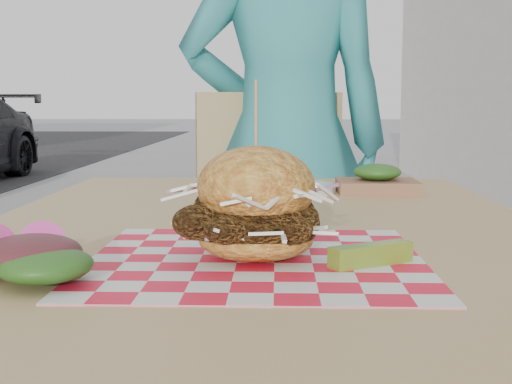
# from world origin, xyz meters

# --- Properties ---
(diner) EXTENTS (0.62, 0.43, 1.62)m
(diner) POSITION_xyz_m (0.34, 1.13, 0.81)
(diner) COLOR teal
(diner) RESTS_ON ground
(patio_table) EXTENTS (0.80, 1.20, 0.75)m
(patio_table) POSITION_xyz_m (0.29, 0.17, 0.67)
(patio_table) COLOR tan
(patio_table) RESTS_ON ground
(patio_chair) EXTENTS (0.50, 0.51, 0.95)m
(patio_chair) POSITION_xyz_m (0.27, 1.10, 0.55)
(patio_chair) COLOR tan
(patio_chair) RESTS_ON ground
(paper_liner) EXTENTS (0.36, 0.36, 0.00)m
(paper_liner) POSITION_xyz_m (0.29, -0.09, 0.75)
(paper_liner) COLOR red
(paper_liner) RESTS_ON patio_table
(sandwich) EXTENTS (0.17, 0.17, 0.19)m
(sandwich) POSITION_xyz_m (0.29, -0.09, 0.81)
(sandwich) COLOR gold
(sandwich) RESTS_ON paper_liner
(pickle_spear) EXTENTS (0.09, 0.07, 0.02)m
(pickle_spear) POSITION_xyz_m (0.41, -0.11, 0.76)
(pickle_spear) COLOR olive
(pickle_spear) RESTS_ON paper_liner
(side_salad) EXTENTS (0.13, 0.14, 0.05)m
(side_salad) POSITION_xyz_m (0.06, -0.17, 0.76)
(side_salad) COLOR #3F1419
(side_salad) RESTS_ON patio_table
(place_setting) EXTENTS (0.27, 0.27, 0.02)m
(place_setting) POSITION_xyz_m (0.29, 0.52, 0.76)
(place_setting) COLOR white
(place_setting) RESTS_ON patio_table
(kraft_tray) EXTENTS (0.15, 0.12, 0.06)m
(kraft_tray) POSITION_xyz_m (0.50, 0.51, 0.77)
(kraft_tray) COLOR brown
(kraft_tray) RESTS_ON patio_table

